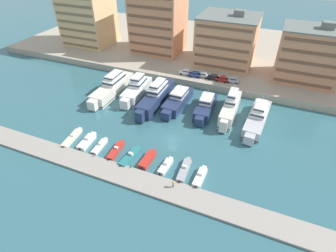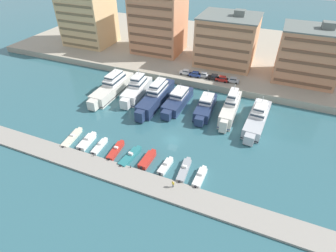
{
  "view_description": "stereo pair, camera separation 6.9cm",
  "coord_description": "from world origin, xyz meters",
  "px_view_note": "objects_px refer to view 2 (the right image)",
  "views": [
    {
      "loc": [
        18.53,
        -48.06,
        43.23
      ],
      "look_at": [
        -2.16,
        2.1,
        2.5
      ],
      "focal_mm": 28.0,
      "sensor_mm": 36.0,
      "label": 1
    },
    {
      "loc": [
        18.6,
        -48.04,
        43.23
      ],
      "look_at": [
        -2.16,
        2.1,
        2.5
      ],
      "focal_mm": 28.0,
      "sensor_mm": 36.0,
      "label": 2
    }
  ],
  "objects_px": {
    "yacht_navy_center": "(205,107)",
    "yacht_ivory_center_right": "(230,107)",
    "motorboat_white_left": "(87,141)",
    "car_black_center_left": "(214,77)",
    "car_silver_mid_left": "(203,75)",
    "yacht_ivory_far_left": "(113,87)",
    "motorboat_white_mid_left": "(100,146)",
    "yacht_navy_center_left": "(178,100)",
    "motorboat_cream_far_left": "(72,138)",
    "motorboat_white_mid_right": "(166,166)",
    "yacht_navy_mid_left": "(156,96)",
    "motorboat_white_far_right": "(200,177)",
    "yacht_silver_mid_right": "(257,118)",
    "motorboat_red_center_left": "(116,150)",
    "car_white_far_left": "(186,72)",
    "car_red_center": "(222,79)",
    "motorboat_grey_right": "(184,170)",
    "yacht_white_left": "(137,89)",
    "car_silver_center_right": "(233,80)",
    "motorboat_teal_center": "(130,156)",
    "pedestrian_near_edge": "(173,184)",
    "car_blue_left": "(195,74)",
    "motorboat_red_center_right": "(148,159)"
  },
  "relations": [
    {
      "from": "yacht_ivory_center_right",
      "to": "yacht_navy_mid_left",
      "type": "bearing_deg",
      "value": -174.53
    },
    {
      "from": "yacht_navy_center",
      "to": "yacht_ivory_center_right",
      "type": "distance_m",
      "value": 7.15
    },
    {
      "from": "yacht_white_left",
      "to": "motorboat_white_left",
      "type": "height_order",
      "value": "yacht_white_left"
    },
    {
      "from": "yacht_silver_mid_right",
      "to": "car_silver_center_right",
      "type": "xyz_separation_m",
      "value": [
        -10.35,
        17.34,
        1.28
      ]
    },
    {
      "from": "yacht_navy_center",
      "to": "motorboat_white_mid_left",
      "type": "height_order",
      "value": "yacht_navy_center"
    },
    {
      "from": "yacht_navy_center",
      "to": "motorboat_white_mid_left",
      "type": "distance_m",
      "value": 32.2
    },
    {
      "from": "yacht_ivory_center_right",
      "to": "yacht_ivory_far_left",
      "type": "bearing_deg",
      "value": -177.21
    },
    {
      "from": "car_black_center_left",
      "to": "motorboat_teal_center",
      "type": "bearing_deg",
      "value": -101.85
    },
    {
      "from": "yacht_navy_mid_left",
      "to": "yacht_navy_center_left",
      "type": "relative_size",
      "value": 1.26
    },
    {
      "from": "yacht_navy_mid_left",
      "to": "motorboat_red_center_left",
      "type": "xyz_separation_m",
      "value": [
        0.26,
        -24.18,
        -1.96
      ]
    },
    {
      "from": "motorboat_white_left",
      "to": "car_silver_mid_left",
      "type": "bearing_deg",
      "value": 67.07
    },
    {
      "from": "yacht_navy_center",
      "to": "yacht_ivory_center_right",
      "type": "xyz_separation_m",
      "value": [
        7.03,
        0.98,
        0.85
      ]
    },
    {
      "from": "yacht_ivory_center_right",
      "to": "motorboat_white_far_right",
      "type": "distance_m",
      "value": 26.89
    },
    {
      "from": "yacht_navy_mid_left",
      "to": "motorboat_white_left",
      "type": "relative_size",
      "value": 3.21
    },
    {
      "from": "motorboat_grey_right",
      "to": "car_red_center",
      "type": "height_order",
      "value": "car_red_center"
    },
    {
      "from": "motorboat_white_left",
      "to": "motorboat_grey_right",
      "type": "bearing_deg",
      "value": 0.13
    },
    {
      "from": "motorboat_cream_far_left",
      "to": "motorboat_white_mid_right",
      "type": "relative_size",
      "value": 1.39
    },
    {
      "from": "yacht_navy_center_left",
      "to": "car_white_far_left",
      "type": "relative_size",
      "value": 4.37
    },
    {
      "from": "motorboat_red_center_left",
      "to": "car_black_center_left",
      "type": "bearing_deg",
      "value": 72.65
    },
    {
      "from": "yacht_white_left",
      "to": "motorboat_cream_far_left",
      "type": "relative_size",
      "value": 2.18
    },
    {
      "from": "motorboat_white_mid_left",
      "to": "motorboat_white_left",
      "type": "bearing_deg",
      "value": 176.09
    },
    {
      "from": "motorboat_white_left",
      "to": "car_silver_mid_left",
      "type": "relative_size",
      "value": 1.72
    },
    {
      "from": "motorboat_teal_center",
      "to": "yacht_ivory_center_right",
      "type": "bearing_deg",
      "value": 56.29
    },
    {
      "from": "motorboat_white_far_right",
      "to": "car_black_center_left",
      "type": "relative_size",
      "value": 1.6
    },
    {
      "from": "pedestrian_near_edge",
      "to": "motorboat_white_left",
      "type": "bearing_deg",
      "value": 168.23
    },
    {
      "from": "motorboat_white_left",
      "to": "pedestrian_near_edge",
      "type": "distance_m",
      "value": 26.02
    },
    {
      "from": "yacht_ivory_far_left",
      "to": "motorboat_grey_right",
      "type": "height_order",
      "value": "yacht_ivory_far_left"
    },
    {
      "from": "motorboat_white_left",
      "to": "motorboat_red_center_right",
      "type": "relative_size",
      "value": 1.06
    },
    {
      "from": "motorboat_white_mid_right",
      "to": "yacht_navy_mid_left",
      "type": "bearing_deg",
      "value": 118.89
    },
    {
      "from": "yacht_ivory_far_left",
      "to": "motorboat_white_mid_left",
      "type": "height_order",
      "value": "yacht_ivory_far_left"
    },
    {
      "from": "yacht_silver_mid_right",
      "to": "motorboat_white_mid_left",
      "type": "height_order",
      "value": "yacht_silver_mid_right"
    },
    {
      "from": "motorboat_white_left",
      "to": "car_black_center_left",
      "type": "bearing_deg",
      "value": 62.73
    },
    {
      "from": "motorboat_white_mid_left",
      "to": "motorboat_red_center_left",
      "type": "bearing_deg",
      "value": 1.88
    },
    {
      "from": "yacht_white_left",
      "to": "car_silver_mid_left",
      "type": "xyz_separation_m",
      "value": [
        17.35,
        16.27,
        0.97
      ]
    },
    {
      "from": "yacht_ivory_far_left",
      "to": "motorboat_teal_center",
      "type": "distance_m",
      "value": 32.17
    },
    {
      "from": "motorboat_white_mid_right",
      "to": "car_blue_left",
      "type": "height_order",
      "value": "car_blue_left"
    },
    {
      "from": "yacht_ivory_far_left",
      "to": "yacht_navy_center_left",
      "type": "height_order",
      "value": "yacht_ivory_far_left"
    },
    {
      "from": "motorboat_white_mid_left",
      "to": "car_silver_center_right",
      "type": "xyz_separation_m",
      "value": [
        24.12,
        42.52,
        2.85
      ]
    },
    {
      "from": "yacht_navy_center_left",
      "to": "yacht_ivory_center_right",
      "type": "distance_m",
      "value": 15.86
    },
    {
      "from": "motorboat_teal_center",
      "to": "motorboat_grey_right",
      "type": "bearing_deg",
      "value": 2.89
    },
    {
      "from": "yacht_ivory_far_left",
      "to": "yacht_white_left",
      "type": "height_order",
      "value": "yacht_white_left"
    },
    {
      "from": "motorboat_white_left",
      "to": "car_silver_mid_left",
      "type": "xyz_separation_m",
      "value": [
        17.88,
        42.27,
        2.75
      ]
    },
    {
      "from": "motorboat_white_mid_left",
      "to": "motorboat_white_far_right",
      "type": "relative_size",
      "value": 0.98
    },
    {
      "from": "motorboat_white_mid_left",
      "to": "motorboat_red_center_left",
      "type": "xyz_separation_m",
      "value": [
        4.54,
        0.15,
        0.05
      ]
    },
    {
      "from": "yacht_navy_mid_left",
      "to": "pedestrian_near_edge",
      "type": "distance_m",
      "value": 34.06
    },
    {
      "from": "motorboat_teal_center",
      "to": "motorboat_white_far_right",
      "type": "relative_size",
      "value": 1.19
    },
    {
      "from": "yacht_navy_center_left",
      "to": "motorboat_white_mid_left",
      "type": "xyz_separation_m",
      "value": [
        -10.84,
        -25.67,
        -1.35
      ]
    },
    {
      "from": "car_white_far_left",
      "to": "motorboat_grey_right",
      "type": "bearing_deg",
      "value": -70.94
    },
    {
      "from": "motorboat_teal_center",
      "to": "car_silver_center_right",
      "type": "bearing_deg",
      "value": 70.29
    },
    {
      "from": "car_white_far_left",
      "to": "car_red_center",
      "type": "bearing_deg",
      "value": -1.07
    }
  ]
}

